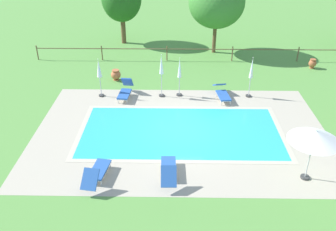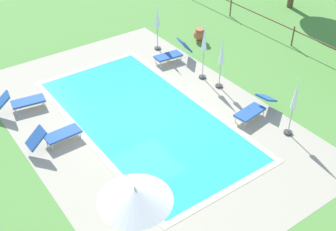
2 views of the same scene
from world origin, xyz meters
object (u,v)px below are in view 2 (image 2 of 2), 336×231
object	(u,v)px
sun_lounger_north_near_steps	(255,108)
sun_lounger_north_end	(21,102)
sun_lounger_north_far	(173,53)
patio_umbrella_open_foreground	(135,194)
patio_umbrella_closed_row_mid_east	(221,57)
terracotta_urn_by_tree	(199,35)
sun_lounger_north_mid	(55,135)
patio_umbrella_closed_row_west	(295,100)
patio_umbrella_closed_row_mid_west	(204,44)
patio_umbrella_closed_row_centre	(157,20)

from	to	relation	value
sun_lounger_north_near_steps	sun_lounger_north_end	world-z (taller)	sun_lounger_north_end
sun_lounger_north_far	sun_lounger_north_near_steps	bearing A→B (deg)	-0.65
patio_umbrella_open_foreground	patio_umbrella_closed_row_mid_east	xyz separation A→B (m)	(-4.97, 7.32, -0.55)
sun_lounger_north_far	patio_umbrella_closed_row_mid_east	world-z (taller)	patio_umbrella_closed_row_mid_east
terracotta_urn_by_tree	sun_lounger_north_far	bearing A→B (deg)	-69.30
sun_lounger_north_near_steps	sun_lounger_north_far	size ratio (longest dim) A/B	1.12
sun_lounger_north_mid	terracotta_urn_by_tree	world-z (taller)	sun_lounger_north_mid
sun_lounger_north_mid	sun_lounger_north_far	xyz separation A→B (m)	(-2.58, 7.12, 0.02)
patio_umbrella_closed_row_mid_east	patio_umbrella_closed_row_west	bearing A→B (deg)	-0.99
patio_umbrella_closed_row_mid_west	patio_umbrella_closed_row_mid_east	xyz separation A→B (m)	(1.01, 0.11, -0.24)
sun_lounger_north_near_steps	sun_lounger_north_end	size ratio (longest dim) A/B	1.05
patio_umbrella_open_foreground	patio_umbrella_closed_row_mid_east	bearing A→B (deg)	124.18
patio_umbrella_closed_row_west	sun_lounger_north_mid	bearing A→B (deg)	-121.60
sun_lounger_north_mid	sun_lounger_north_end	distance (m)	2.83
sun_lounger_north_end	terracotta_urn_by_tree	xyz separation A→B (m)	(-0.65, 9.68, -0.01)
sun_lounger_north_near_steps	patio_umbrella_closed_row_mid_west	distance (m)	3.69
patio_umbrella_open_foreground	patio_umbrella_closed_row_mid_west	bearing A→B (deg)	129.67
sun_lounger_north_far	sun_lounger_north_end	bearing A→B (deg)	-91.81
sun_lounger_north_far	patio_umbrella_closed_row_mid_east	distance (m)	3.26
sun_lounger_north_near_steps	terracotta_urn_by_tree	size ratio (longest dim) A/B	3.11
patio_umbrella_open_foreground	patio_umbrella_closed_row_centre	xyz separation A→B (m)	(-9.45, 7.15, -0.47)
sun_lounger_north_near_steps	patio_umbrella_closed_row_centre	size ratio (longest dim) A/B	0.93
patio_umbrella_open_foreground	patio_umbrella_closed_row_centre	bearing A→B (deg)	142.87
patio_umbrella_closed_row_centre	patio_umbrella_closed_row_mid_west	bearing A→B (deg)	0.89
patio_umbrella_closed_row_mid_east	sun_lounger_north_end	bearing A→B (deg)	-113.58
terracotta_urn_by_tree	patio_umbrella_open_foreground	bearing A→B (deg)	-46.51
patio_umbrella_open_foreground	sun_lounger_north_far	bearing A→B (deg)	138.64
sun_lounger_north_mid	terracotta_urn_by_tree	distance (m)	10.06
patio_umbrella_closed_row_mid_east	patio_umbrella_open_foreground	bearing A→B (deg)	-55.82
sun_lounger_north_far	terracotta_urn_by_tree	world-z (taller)	sun_lounger_north_far
patio_umbrella_closed_row_west	patio_umbrella_closed_row_mid_east	size ratio (longest dim) A/B	1.03
sun_lounger_north_end	patio_umbrella_closed_row_mid_east	bearing A→B (deg)	66.42
patio_umbrella_closed_row_west	terracotta_urn_by_tree	size ratio (longest dim) A/B	3.49
patio_umbrella_closed_row_mid_west	patio_umbrella_closed_row_centre	world-z (taller)	patio_umbrella_closed_row_mid_west
sun_lounger_north_mid	patio_umbrella_closed_row_mid_west	bearing A→B (deg)	94.06
patio_umbrella_open_foreground	terracotta_urn_by_tree	bearing A→B (deg)	133.49
sun_lounger_north_end	patio_umbrella_closed_row_mid_east	world-z (taller)	patio_umbrella_closed_row_mid_east
terracotta_urn_by_tree	patio_umbrella_closed_row_mid_east	bearing A→B (deg)	-27.86
patio_umbrella_open_foreground	sun_lounger_north_near_steps	bearing A→B (deg)	109.90
sun_lounger_north_mid	sun_lounger_north_end	xyz separation A→B (m)	(-2.82, -0.24, 0.00)
sun_lounger_north_far	sun_lounger_north_end	size ratio (longest dim) A/B	0.94
sun_lounger_north_near_steps	patio_umbrella_closed_row_mid_east	distance (m)	2.68
patio_umbrella_open_foreground	terracotta_urn_by_tree	size ratio (longest dim) A/B	3.33
terracotta_urn_by_tree	sun_lounger_north_near_steps	bearing A→B (deg)	-20.51
patio_umbrella_closed_row_mid_west	patio_umbrella_closed_row_mid_east	size ratio (longest dim) A/B	1.10
patio_umbrella_closed_row_centre	terracotta_urn_by_tree	world-z (taller)	patio_umbrella_closed_row_centre
sun_lounger_north_near_steps	sun_lounger_north_mid	bearing A→B (deg)	-112.50
patio_umbrella_closed_row_west	terracotta_urn_by_tree	bearing A→B (deg)	164.78
sun_lounger_north_far	patio_umbrella_closed_row_mid_west	xyz separation A→B (m)	(2.07, 0.12, 1.29)
patio_umbrella_closed_row_mid_west	patio_umbrella_closed_row_west	bearing A→B (deg)	0.47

